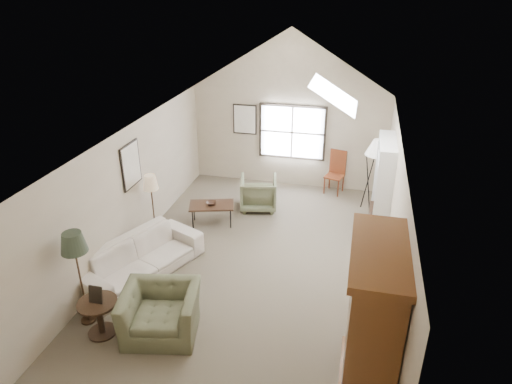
% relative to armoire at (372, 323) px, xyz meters
% --- Properties ---
extents(room_shell, '(5.01, 8.01, 4.00)m').
position_rel_armoire_xyz_m(room_shell, '(-2.18, 2.40, 2.11)').
color(room_shell, '#675D49').
rests_on(room_shell, ground).
extents(window, '(1.72, 0.08, 1.42)m').
position_rel_armoire_xyz_m(window, '(-2.08, 6.36, 0.35)').
color(window, black).
rests_on(window, room_shell).
extents(skylight, '(0.80, 1.20, 0.52)m').
position_rel_armoire_xyz_m(skylight, '(-0.88, 3.30, 2.12)').
color(skylight, white).
rests_on(skylight, room_shell).
extents(wall_art, '(1.97, 3.71, 0.88)m').
position_rel_armoire_xyz_m(wall_art, '(-4.06, 4.34, 0.63)').
color(wall_art, black).
rests_on(wall_art, room_shell).
extents(armoire, '(0.60, 1.50, 2.20)m').
position_rel_armoire_xyz_m(armoire, '(0.00, 0.00, 0.00)').
color(armoire, brown).
rests_on(armoire, ground).
extents(tv_alcove, '(0.32, 1.30, 2.10)m').
position_rel_armoire_xyz_m(tv_alcove, '(0.16, 4.00, 0.05)').
color(tv_alcove, white).
rests_on(tv_alcove, ground).
extents(media_console, '(0.34, 1.18, 0.60)m').
position_rel_armoire_xyz_m(media_console, '(0.14, 4.00, -0.80)').
color(media_console, '#382316').
rests_on(media_console, ground).
extents(tv_panel, '(0.05, 0.90, 0.55)m').
position_rel_armoire_xyz_m(tv_panel, '(0.14, 4.00, -0.18)').
color(tv_panel, black).
rests_on(tv_panel, media_console).
extents(sofa, '(1.83, 2.59, 0.70)m').
position_rel_armoire_xyz_m(sofa, '(-4.11, 1.70, -0.75)').
color(sofa, beige).
rests_on(sofa, ground).
extents(armchair_near, '(1.33, 1.22, 0.75)m').
position_rel_armoire_xyz_m(armchair_near, '(-3.11, 0.35, -0.73)').
color(armchair_near, '#585C40').
rests_on(armchair_near, ground).
extents(armchair_far, '(1.00, 1.01, 0.78)m').
position_rel_armoire_xyz_m(armchair_far, '(-2.60, 4.82, -0.71)').
color(armchair_far, '#696D4C').
rests_on(armchair_far, ground).
extents(coffee_table, '(1.08, 0.79, 0.50)m').
position_rel_armoire_xyz_m(coffee_table, '(-3.43, 3.79, -0.85)').
color(coffee_table, '#3E2419').
rests_on(coffee_table, ground).
extents(bowl, '(0.29, 0.29, 0.06)m').
position_rel_armoire_xyz_m(bowl, '(-3.43, 3.79, -0.58)').
color(bowl, '#331D14').
rests_on(bowl, coffee_table).
extents(side_table, '(0.80, 0.80, 0.60)m').
position_rel_armoire_xyz_m(side_table, '(-4.01, 0.10, -0.80)').
color(side_table, '#372116').
rests_on(side_table, ground).
extents(side_chair, '(0.53, 0.53, 1.10)m').
position_rel_armoire_xyz_m(side_chair, '(-0.92, 6.10, -0.55)').
color(side_chair, brown).
rests_on(side_chair, ground).
extents(tripod_lamp, '(0.59, 0.59, 1.82)m').
position_rel_armoire_xyz_m(tripod_lamp, '(0.02, 5.28, -0.19)').
color(tripod_lamp, silver).
rests_on(tripod_lamp, ground).
extents(dark_lamp, '(0.53, 0.53, 1.68)m').
position_rel_armoire_xyz_m(dark_lamp, '(-4.38, 0.30, -0.26)').
color(dark_lamp, '#262E20').
rests_on(dark_lamp, ground).
extents(tan_lamp, '(0.40, 0.40, 1.51)m').
position_rel_armoire_xyz_m(tan_lamp, '(-4.38, 2.90, -0.34)').
color(tan_lamp, tan).
rests_on(tan_lamp, ground).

